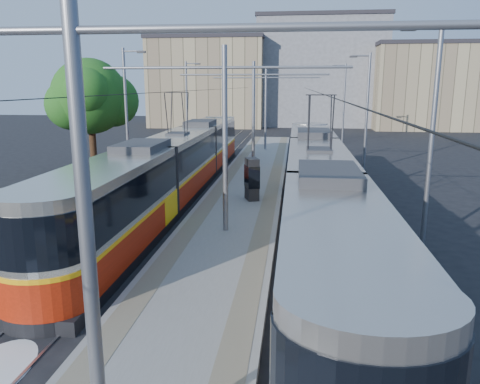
# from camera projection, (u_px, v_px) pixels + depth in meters

# --- Properties ---
(ground) EXTENTS (160.00, 160.00, 0.00)m
(ground) POSITION_uv_depth(u_px,v_px,m) (175.00, 347.00, 10.76)
(ground) COLOR black
(ground) RESTS_ON ground
(platform) EXTENTS (4.00, 50.00, 0.30)m
(platform) POSITION_uv_depth(u_px,v_px,m) (248.00, 186.00, 27.18)
(platform) COLOR gray
(platform) RESTS_ON ground
(tactile_strip_left) EXTENTS (0.70, 50.00, 0.01)m
(tactile_strip_left) POSITION_uv_depth(u_px,v_px,m) (224.00, 183.00, 27.31)
(tactile_strip_left) COLOR gray
(tactile_strip_left) RESTS_ON platform
(tactile_strip_right) EXTENTS (0.70, 50.00, 0.01)m
(tactile_strip_right) POSITION_uv_depth(u_px,v_px,m) (273.00, 184.00, 26.98)
(tactile_strip_right) COLOR gray
(tactile_strip_right) RESTS_ON platform
(rails) EXTENTS (8.71, 70.00, 0.03)m
(rails) POSITION_uv_depth(u_px,v_px,m) (248.00, 188.00, 27.21)
(rails) COLOR gray
(rails) RESTS_ON ground
(tram_left) EXTENTS (2.43, 30.20, 5.50)m
(tram_left) POSITION_uv_depth(u_px,v_px,m) (179.00, 164.00, 25.29)
(tram_left) COLOR black
(tram_left) RESTS_ON ground
(tram_right) EXTENTS (2.43, 28.76, 5.50)m
(tram_right) POSITION_uv_depth(u_px,v_px,m) (318.00, 186.00, 19.07)
(tram_right) COLOR black
(tram_right) RESTS_ON ground
(catenary) EXTENTS (9.20, 70.00, 7.00)m
(catenary) POSITION_uv_depth(u_px,v_px,m) (243.00, 113.00, 23.45)
(catenary) COLOR gray
(catenary) RESTS_ON platform
(street_lamps) EXTENTS (15.18, 38.22, 8.00)m
(street_lamps) POSITION_uv_depth(u_px,v_px,m) (255.00, 112.00, 30.15)
(street_lamps) COLOR gray
(street_lamps) RESTS_ON ground
(shelter) EXTENTS (0.86, 1.08, 2.08)m
(shelter) POSITION_uv_depth(u_px,v_px,m) (252.00, 178.00, 23.10)
(shelter) COLOR black
(shelter) RESTS_ON platform
(tree) EXTENTS (5.18, 4.79, 7.53)m
(tree) POSITION_uv_depth(u_px,v_px,m) (96.00, 98.00, 29.48)
(tree) COLOR #382314
(tree) RESTS_ON ground
(building_left) EXTENTS (16.32, 12.24, 12.51)m
(building_left) POSITION_uv_depth(u_px,v_px,m) (210.00, 82.00, 68.58)
(building_left) COLOR tan
(building_left) RESTS_ON ground
(building_centre) EXTENTS (18.36, 14.28, 15.50)m
(building_centre) POSITION_uv_depth(u_px,v_px,m) (319.00, 72.00, 70.29)
(building_centre) COLOR gray
(building_centre) RESTS_ON ground
(building_right) EXTENTS (14.28, 10.20, 11.38)m
(building_right) POSITION_uv_depth(u_px,v_px,m) (425.00, 86.00, 63.35)
(building_right) COLOR tan
(building_right) RESTS_ON ground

